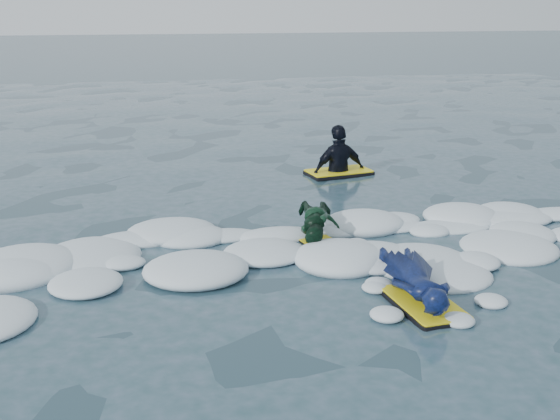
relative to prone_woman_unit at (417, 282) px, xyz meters
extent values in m
plane|color=#1B3142|center=(-1.08, 0.75, -0.21)|extent=(120.00, 120.00, 0.00)
cube|color=black|center=(0.00, -0.22, -0.17)|extent=(0.70, 1.12, 0.05)
cube|color=yellow|center=(0.00, -0.22, -0.14)|extent=(0.67, 1.09, 0.02)
imported|color=navy|center=(0.00, 0.03, 0.02)|extent=(0.70, 1.63, 0.38)
cube|color=black|center=(-0.58, 1.84, -0.18)|extent=(0.63, 0.88, 0.04)
cube|color=yellow|center=(-0.58, 1.84, -0.15)|extent=(0.61, 0.86, 0.01)
cube|color=blue|center=(-0.58, 1.84, -0.14)|extent=(0.34, 0.77, 0.00)
imported|color=#0E351F|center=(-0.58, 2.04, 0.04)|extent=(0.88, 1.31, 0.45)
cube|color=black|center=(0.70, 5.56, -0.17)|extent=(1.29, 0.87, 0.06)
cube|color=yellow|center=(0.70, 5.56, -0.13)|extent=(1.26, 0.84, 0.02)
imported|color=black|center=(0.70, 5.56, -0.17)|extent=(1.11, 0.64, 1.78)
camera|label=1|loc=(-2.78, -6.54, 2.90)|focal=45.00mm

